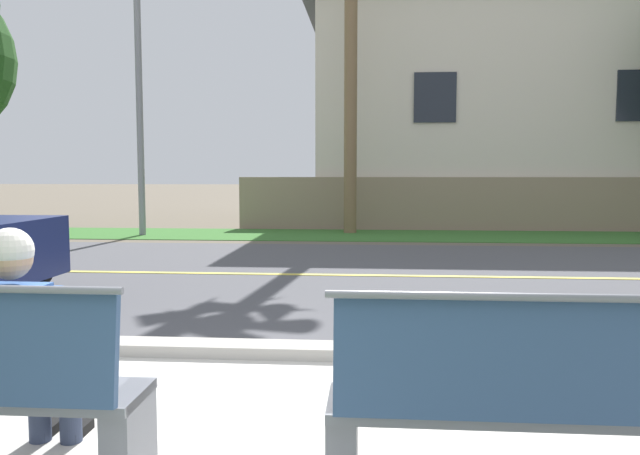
# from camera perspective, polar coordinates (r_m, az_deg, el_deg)

# --- Properties ---
(ground_plane) EXTENTS (140.00, 140.00, 0.00)m
(ground_plane) POSITION_cam_1_polar(r_m,az_deg,el_deg) (10.80, 1.09, -3.08)
(ground_plane) COLOR #665B4C
(curb_edge) EXTENTS (44.00, 0.30, 0.11)m
(curb_edge) POSITION_cam_1_polar(r_m,az_deg,el_deg) (5.27, -2.73, -11.13)
(curb_edge) COLOR #ADA89E
(curb_edge) RESTS_ON ground_plane
(street_asphalt) EXTENTS (52.00, 8.00, 0.01)m
(street_asphalt) POSITION_cam_1_polar(r_m,az_deg,el_deg) (9.31, 0.53, -4.35)
(street_asphalt) COLOR #515156
(street_asphalt) RESTS_ON ground_plane
(road_centre_line) EXTENTS (48.00, 0.14, 0.01)m
(road_centre_line) POSITION_cam_1_polar(r_m,az_deg,el_deg) (9.31, 0.53, -4.32)
(road_centre_line) COLOR #E0CC4C
(road_centre_line) RESTS_ON ground_plane
(far_verge_grass) EXTENTS (48.00, 2.80, 0.02)m
(far_verge_grass) POSITION_cam_1_polar(r_m,az_deg,el_deg) (15.21, 2.12, -0.69)
(far_verge_grass) COLOR #38702D
(far_verge_grass) RESTS_ON ground_plane
(bench_right) EXTENTS (1.84, 0.48, 1.01)m
(bench_right) POSITION_cam_1_polar(r_m,az_deg,el_deg) (3.11, 18.47, -15.23)
(bench_right) COLOR slate
(bench_right) RESTS_ON ground_plane
(seated_person_blue) EXTENTS (0.52, 0.68, 1.25)m
(seated_person_blue) POSITION_cam_1_polar(r_m,az_deg,el_deg) (3.58, -25.31, -9.11)
(seated_person_blue) COLOR #333D56
(seated_person_blue) RESTS_ON ground_plane
(streetlamp) EXTENTS (0.24, 2.10, 7.87)m
(streetlamp) POSITION_cam_1_polar(r_m,az_deg,el_deg) (16.16, -15.97, 15.29)
(streetlamp) COLOR gray
(streetlamp) RESTS_ON ground_plane
(garden_wall) EXTENTS (13.00, 0.36, 1.40)m
(garden_wall) POSITION_cam_1_polar(r_m,az_deg,el_deg) (17.14, 14.58, 2.11)
(garden_wall) COLOR gray
(garden_wall) RESTS_ON ground_plane
(house_across_street) EXTENTS (12.38, 6.91, 6.93)m
(house_across_street) POSITION_cam_1_polar(r_m,az_deg,el_deg) (20.60, 16.77, 10.35)
(house_across_street) COLOR beige
(house_across_street) RESTS_ON ground_plane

